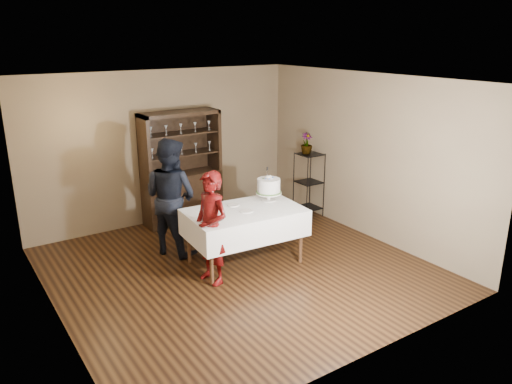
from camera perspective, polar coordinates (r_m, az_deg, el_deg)
floor at (r=7.37m, az=-1.96°, el=-8.75°), size 5.00×5.00×0.00m
ceiling at (r=6.63m, az=-2.21°, el=12.65°), size 5.00×5.00×0.00m
back_wall at (r=9.04m, az=-10.49°, el=5.05°), size 5.00×0.02×2.70m
wall_left at (r=6.02m, az=-22.77°, el=-2.44°), size 0.02×5.00×2.70m
wall_right at (r=8.42m, az=12.59°, el=4.00°), size 0.02×5.00×2.70m
china_hutch at (r=9.07m, az=-8.46°, el=0.72°), size 1.40×0.48×2.00m
plant_etagere at (r=9.29m, az=6.05°, el=1.15°), size 0.42×0.42×1.20m
cake_table at (r=7.31m, az=-1.31°, el=-3.50°), size 1.74×1.15×0.84m
woman at (r=6.73m, az=-5.14°, el=-4.13°), size 0.49×0.64×1.57m
man at (r=7.70m, az=-9.74°, el=-0.52°), size 1.02×1.10×1.82m
cake at (r=7.58m, az=1.45°, el=0.59°), size 0.44×0.44×0.54m
plate_near at (r=7.17m, az=-1.10°, el=-2.19°), size 0.25×0.25×0.01m
plate_far at (r=7.43m, az=-2.61°, el=-1.48°), size 0.19×0.19×0.01m
potted_plant at (r=9.12m, az=5.80°, el=5.55°), size 0.21×0.21×0.38m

